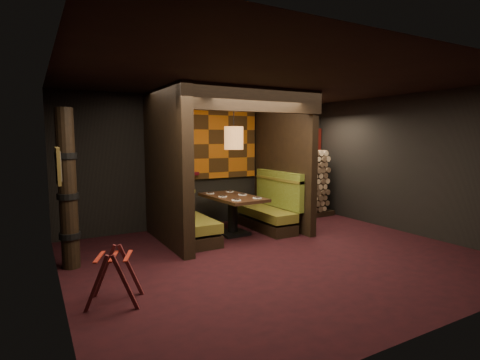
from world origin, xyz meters
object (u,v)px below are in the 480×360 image
at_px(booth_bench_right, 270,211).
at_px(dining_table, 233,207).
at_px(pendant_lamp, 234,138).
at_px(firewood_stack, 300,184).
at_px(booth_bench_left, 187,220).
at_px(totem_column, 68,190).
at_px(luggage_rack, 114,274).

xyz_separation_m(booth_bench_right, dining_table, (-0.92, -0.02, 0.16)).
height_order(pendant_lamp, firewood_stack, pendant_lamp).
bearing_deg(firewood_stack, booth_bench_right, -152.65).
distance_m(booth_bench_left, booth_bench_right, 1.89).
height_order(dining_table, pendant_lamp, pendant_lamp).
bearing_deg(booth_bench_right, totem_column, -172.14).
height_order(luggage_rack, totem_column, totem_column).
height_order(pendant_lamp, luggage_rack, pendant_lamp).
xyz_separation_m(booth_bench_left, totem_column, (-2.09, -0.55, 0.79)).
xyz_separation_m(luggage_rack, firewood_stack, (5.00, 2.83, 0.47)).
height_order(booth_bench_right, luggage_rack, booth_bench_right).
distance_m(pendant_lamp, luggage_rack, 3.78).
height_order(booth_bench_right, pendant_lamp, pendant_lamp).
height_order(booth_bench_left, pendant_lamp, pendant_lamp).
height_order(dining_table, totem_column, totem_column).
bearing_deg(totem_column, pendant_lamp, 8.84).
height_order(booth_bench_left, luggage_rack, booth_bench_left).
bearing_deg(booth_bench_right, luggage_rack, -149.68).
bearing_deg(totem_column, luggage_rack, -77.99).
xyz_separation_m(dining_table, firewood_stack, (2.27, 0.72, 0.26)).
bearing_deg(totem_column, booth_bench_left, 14.75).
distance_m(booth_bench_left, luggage_rack, 2.76).
relative_size(pendant_lamp, totem_column, 0.47).
distance_m(pendant_lamp, firewood_stack, 2.66).
relative_size(booth_bench_right, totem_column, 0.67).
xyz_separation_m(booth_bench_right, pendant_lamp, (-0.92, -0.07, 1.56)).
xyz_separation_m(dining_table, pendant_lamp, (0.00, -0.05, 1.40)).
xyz_separation_m(pendant_lamp, luggage_rack, (-2.73, -2.06, -1.61)).
xyz_separation_m(booth_bench_left, pendant_lamp, (0.98, -0.07, 1.56)).
relative_size(luggage_rack, firewood_stack, 0.44).
bearing_deg(pendant_lamp, totem_column, -171.16).
height_order(dining_table, luggage_rack, dining_table).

